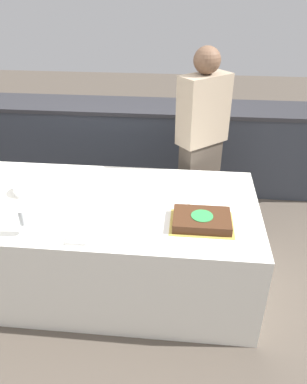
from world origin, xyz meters
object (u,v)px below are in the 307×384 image
object	(u,v)px
cake	(202,220)
person_cutting_cake	(201,145)
plate_stack	(27,188)
wine_glass	(23,218)

from	to	relation	value
cake	person_cutting_cake	bearing A→B (deg)	90.00
cake	person_cutting_cake	xyz separation A→B (m)	(-0.00, 0.98, 0.10)
plate_stack	wine_glass	xyz separation A→B (m)	(0.19, -0.50, 0.09)
plate_stack	person_cutting_cake	world-z (taller)	person_cutting_cake
cake	person_cutting_cake	distance (m)	0.98
plate_stack	wine_glass	world-z (taller)	wine_glass
cake	plate_stack	size ratio (longest dim) A/B	2.03
cake	wine_glass	xyz separation A→B (m)	(-1.09, -0.22, 0.09)
wine_glass	plate_stack	bearing A→B (deg)	110.92
plate_stack	person_cutting_cake	distance (m)	1.46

